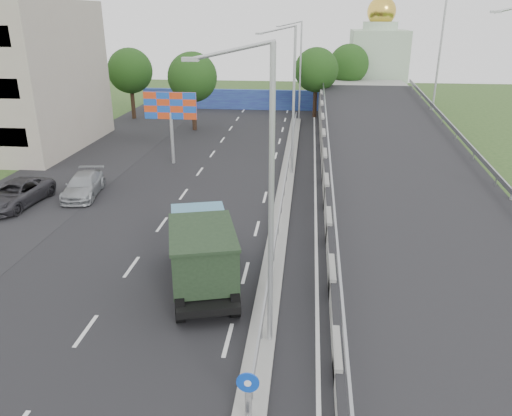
# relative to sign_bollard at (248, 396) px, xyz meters

# --- Properties ---
(road_surface) EXTENTS (26.00, 90.00, 0.04)m
(road_surface) POSITION_rel_sign_bollard_xyz_m (-3.00, 17.83, -1.03)
(road_surface) COLOR black
(road_surface) RESTS_ON ground
(parking_strip) EXTENTS (8.00, 90.00, 0.05)m
(parking_strip) POSITION_rel_sign_bollard_xyz_m (-16.00, 17.83, -1.03)
(parking_strip) COLOR black
(parking_strip) RESTS_ON ground
(median) EXTENTS (1.00, 44.00, 0.20)m
(median) POSITION_rel_sign_bollard_xyz_m (0.00, 21.83, -0.93)
(median) COLOR gray
(median) RESTS_ON ground
(overpass_ramp) EXTENTS (10.00, 50.00, 3.50)m
(overpass_ramp) POSITION_rel_sign_bollard_xyz_m (7.50, 21.83, 0.72)
(overpass_ramp) COLOR gray
(overpass_ramp) RESTS_ON ground
(median_guardrail) EXTENTS (0.09, 44.00, 0.71)m
(median_guardrail) POSITION_rel_sign_bollard_xyz_m (0.00, 21.83, -0.28)
(median_guardrail) COLOR gray
(median_guardrail) RESTS_ON median
(sign_bollard) EXTENTS (0.64, 0.23, 1.67)m
(sign_bollard) POSITION_rel_sign_bollard_xyz_m (0.00, 0.00, 0.00)
(sign_bollard) COLOR black
(sign_bollard) RESTS_ON median
(lamp_post_near) EXTENTS (2.74, 0.18, 10.08)m
(lamp_post_near) POSITION_rel_sign_bollard_xyz_m (0.11, 3.83, 4.77)
(lamp_post_near) COLOR #B2B5B7
(lamp_post_near) RESTS_ON median
(lamp_post_mid) EXTENTS (2.74, 0.18, 10.08)m
(lamp_post_mid) POSITION_rel_sign_bollard_xyz_m (0.11, 23.83, 4.77)
(lamp_post_mid) COLOR #B2B5B7
(lamp_post_mid) RESTS_ON median
(lamp_post_far) EXTENTS (2.74, 0.18, 10.08)m
(lamp_post_far) POSITION_rel_sign_bollard_xyz_m (0.11, 43.83, 4.77)
(lamp_post_far) COLOR #B2B5B7
(lamp_post_far) RESTS_ON median
(blue_wall) EXTENTS (30.00, 0.50, 2.40)m
(blue_wall) POSITION_rel_sign_bollard_xyz_m (-4.00, 49.83, 0.17)
(blue_wall) COLOR navy
(blue_wall) RESTS_ON ground
(church) EXTENTS (7.00, 7.00, 13.80)m
(church) POSITION_rel_sign_bollard_xyz_m (10.00, 57.83, 4.28)
(church) COLOR #B2CCAD
(church) RESTS_ON ground
(billboard) EXTENTS (4.00, 0.24, 5.50)m
(billboard) POSITION_rel_sign_bollard_xyz_m (-9.00, 25.83, 3.15)
(billboard) COLOR #B2B5B7
(billboard) RESTS_ON ground
(tree_left_mid) EXTENTS (4.80, 4.80, 7.60)m
(tree_left_mid) POSITION_rel_sign_bollard_xyz_m (-10.00, 37.83, 4.14)
(tree_left_mid) COLOR black
(tree_left_mid) RESTS_ON ground
(tree_median_far) EXTENTS (4.80, 4.80, 7.60)m
(tree_median_far) POSITION_rel_sign_bollard_xyz_m (2.00, 45.83, 4.14)
(tree_median_far) COLOR black
(tree_median_far) RESTS_ON ground
(tree_left_far) EXTENTS (4.80, 4.80, 7.60)m
(tree_left_far) POSITION_rel_sign_bollard_xyz_m (-18.00, 42.83, 4.14)
(tree_left_far) COLOR black
(tree_left_far) RESTS_ON ground
(tree_ramp_far) EXTENTS (4.80, 4.80, 7.60)m
(tree_ramp_far) POSITION_rel_sign_bollard_xyz_m (6.00, 52.83, 4.14)
(tree_ramp_far) COLOR black
(tree_ramp_far) RESTS_ON ground
(dump_truck) EXTENTS (4.09, 7.02, 2.92)m
(dump_truck) POSITION_rel_sign_bollard_xyz_m (-2.89, 7.66, 0.58)
(dump_truck) COLOR black
(dump_truck) RESTS_ON ground
(parked_car_c) EXTENTS (2.96, 5.57, 1.49)m
(parked_car_c) POSITION_rel_sign_bollard_xyz_m (-16.13, 15.84, -0.29)
(parked_car_c) COLOR #323136
(parked_car_c) RESTS_ON ground
(parked_car_d) EXTENTS (2.66, 5.05, 1.39)m
(parked_car_d) POSITION_rel_sign_bollard_xyz_m (-12.79, 17.97, -0.34)
(parked_car_d) COLOR #94989C
(parked_car_d) RESTS_ON ground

